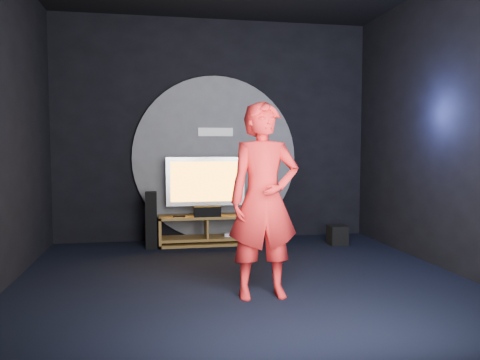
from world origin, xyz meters
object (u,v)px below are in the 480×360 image
Objects in this scene: tower_speaker_left at (151,220)px; player at (264,200)px; media_console at (207,232)px; tv at (206,183)px; tower_speaker_right at (254,214)px; subwoofer at (337,235)px.

tower_speaker_left is 2.76m from player.
tv is (-0.01, 0.07, 0.74)m from media_console.
tv is 0.94m from tower_speaker_right.
player is at bearing -65.77° from tower_speaker_left.
subwoofer is 2.90m from player.
media_console is 4.92× the size of subwoofer.
subwoofer is 0.15× the size of player.
tower_speaker_left is at bearing -169.50° from tower_speaker_right.
tower_speaker_left reaches higher than subwoofer.
subwoofer is at bearing -4.99° from tower_speaker_left.
subwoofer is (1.18, -0.54, -0.27)m from tower_speaker_right.
player is (0.28, -2.59, 0.77)m from media_console.
tower_speaker_left is (-0.82, -0.19, -0.52)m from tv.
tower_speaker_left is 2.85× the size of subwoofer.
player reaches higher than tower_speaker_right.
tv reaches higher than subwoofer.
tv is 0.62× the size of player.
tower_speaker_right is at bearing 155.46° from subwoofer.
tv is 2.16m from subwoofer.
tv is at bearing 94.59° from player.
tower_speaker_right reaches higher than subwoofer.
player is at bearing -83.78° from tv.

